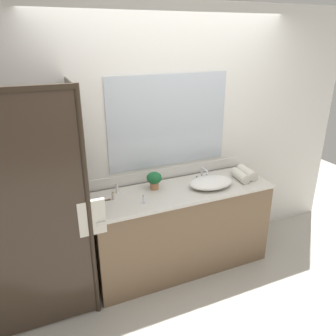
{
  "coord_description": "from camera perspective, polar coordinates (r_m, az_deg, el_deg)",
  "views": [
    {
      "loc": [
        -1.31,
        -2.62,
        2.3
      ],
      "look_at": [
        -0.15,
        0.0,
        1.15
      ],
      "focal_mm": 35.57,
      "sensor_mm": 36.0,
      "label": 1
    }
  ],
  "objects": [
    {
      "name": "wall_back_with_mirror",
      "position": [
        3.39,
        -0.03,
        4.77
      ],
      "size": [
        4.4,
        0.06,
        2.6
      ],
      "color": "silver",
      "rests_on": "ground_plane"
    },
    {
      "name": "sink_basin",
      "position": [
        3.32,
        7.37,
        -2.46
      ],
      "size": [
        0.46,
        0.31,
        0.09
      ],
      "primitive_type": "ellipsoid",
      "color": "white",
      "rests_on": "vanity_cabinet"
    },
    {
      "name": "amenity_bottle_shampoo",
      "position": [
        3.2,
        -8.73,
        -3.46
      ],
      "size": [
        0.03,
        0.03,
        0.1
      ],
      "color": "white",
      "rests_on": "vanity_cabinet"
    },
    {
      "name": "faucet",
      "position": [
        3.46,
        5.9,
        -1.34
      ],
      "size": [
        0.17,
        0.13,
        0.14
      ],
      "color": "silver",
      "rests_on": "vanity_cabinet"
    },
    {
      "name": "vanity_cabinet",
      "position": [
        3.47,
        2.24,
        -10.34
      ],
      "size": [
        1.8,
        0.58,
        0.9
      ],
      "color": "brown",
      "rests_on": "ground_plane"
    },
    {
      "name": "amenity_bottle_lotion",
      "position": [
        3.08,
        -9.41,
        -4.75
      ],
      "size": [
        0.03,
        0.03,
        0.08
      ],
      "color": "silver",
      "rests_on": "vanity_cabinet"
    },
    {
      "name": "ground_plane",
      "position": [
        3.73,
        2.2,
        -16.29
      ],
      "size": [
        8.0,
        8.0,
        0.0
      ],
      "primitive_type": "plane",
      "color": "#B7B2A8"
    },
    {
      "name": "amenity_bottle_body_wash",
      "position": [
        2.98,
        -4.22,
        -5.39
      ],
      "size": [
        0.02,
        0.02,
        0.09
      ],
      "color": "silver",
      "rests_on": "vanity_cabinet"
    },
    {
      "name": "shower_enclosure",
      "position": [
        2.75,
        -20.49,
        -7.29
      ],
      "size": [
        1.2,
        0.59,
        2.0
      ],
      "color": "#2D2319",
      "rests_on": "ground_plane"
    },
    {
      "name": "rolled_towel_middle",
      "position": [
        3.52,
        12.24,
        -1.3
      ],
      "size": [
        0.12,
        0.26,
        0.09
      ],
      "primitive_type": "cylinder",
      "rotation": [
        1.57,
        0.0,
        -0.09
      ],
      "color": "silver",
      "rests_on": "vanity_cabinet"
    },
    {
      "name": "rolled_towel_near_edge",
      "position": [
        3.6,
        13.34,
        -0.75
      ],
      "size": [
        0.12,
        0.27,
        0.1
      ],
      "primitive_type": "cylinder",
      "rotation": [
        1.57,
        0.0,
        -0.06
      ],
      "color": "silver",
      "rests_on": "vanity_cabinet"
    },
    {
      "name": "potted_plant",
      "position": [
        3.22,
        -2.38,
        -1.91
      ],
      "size": [
        0.15,
        0.15,
        0.17
      ],
      "color": "#B77A51",
      "rests_on": "vanity_cabinet"
    }
  ]
}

